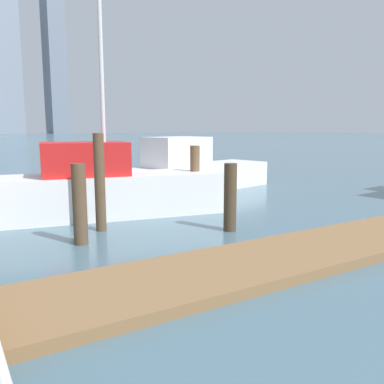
% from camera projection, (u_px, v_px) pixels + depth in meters
% --- Properties ---
extents(ground_plane, '(300.00, 300.00, 0.00)m').
position_uv_depth(ground_plane, '(37.00, 188.00, 16.94)').
color(ground_plane, '#476675').
extents(floating_dock, '(10.76, 2.00, 0.18)m').
position_uv_depth(floating_dock, '(276.00, 259.00, 7.64)').
color(floating_dock, olive).
rests_on(floating_dock, ground_plane).
extents(dock_piling_0, '(0.30, 0.30, 1.75)m').
position_uv_depth(dock_piling_0, '(80.00, 204.00, 8.77)').
color(dock_piling_0, brown).
rests_on(dock_piling_0, ground_plane).
extents(dock_piling_1, '(0.29, 0.29, 1.96)m').
position_uv_depth(dock_piling_1, '(195.00, 178.00, 12.55)').
color(dock_piling_1, brown).
rests_on(dock_piling_1, ground_plane).
extents(dock_piling_2, '(0.31, 0.31, 1.66)m').
position_uv_depth(dock_piling_2, '(230.00, 197.00, 9.92)').
color(dock_piling_2, '#473826').
rests_on(dock_piling_2, ground_plane).
extents(dock_piling_5, '(0.26, 0.26, 2.38)m').
position_uv_depth(dock_piling_5, '(100.00, 183.00, 9.89)').
color(dock_piling_5, brown).
rests_on(dock_piling_5, ground_plane).
extents(moored_boat_1, '(7.28, 3.56, 2.14)m').
position_uv_depth(moored_boat_1, '(191.00, 172.00, 16.24)').
color(moored_boat_1, white).
rests_on(moored_boat_1, ground_plane).
extents(moored_boat_4, '(7.16, 3.13, 7.17)m').
position_uv_depth(moored_boat_4, '(102.00, 188.00, 11.67)').
color(moored_boat_4, white).
rests_on(moored_boat_4, ground_plane).
extents(skyline_tower_3, '(11.53, 13.67, 50.63)m').
position_uv_depth(skyline_tower_3, '(2.00, 65.00, 151.77)').
color(skyline_tower_3, gray).
rests_on(skyline_tower_3, ground_plane).
extents(skyline_tower_4, '(6.48, 13.38, 51.34)m').
position_uv_depth(skyline_tower_4, '(55.00, 65.00, 155.91)').
color(skyline_tower_4, slate).
rests_on(skyline_tower_4, ground_plane).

